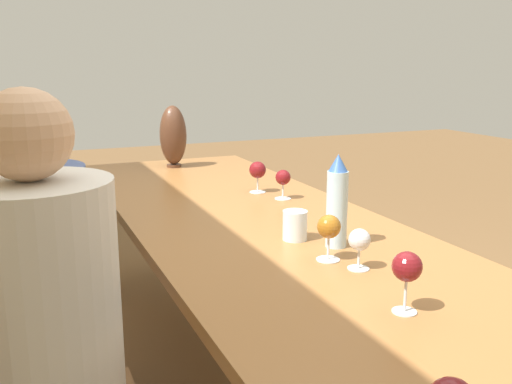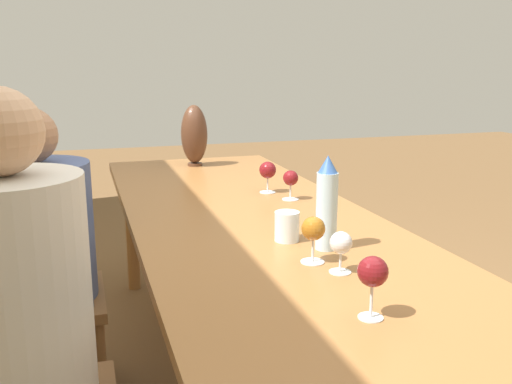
{
  "view_description": "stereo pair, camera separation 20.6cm",
  "coord_description": "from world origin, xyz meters",
  "px_view_note": "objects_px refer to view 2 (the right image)",
  "views": [
    {
      "loc": [
        -1.8,
        0.79,
        1.29
      ],
      "look_at": [
        0.05,
        0.0,
        0.83
      ],
      "focal_mm": 40.0,
      "sensor_mm": 36.0,
      "label": 1
    },
    {
      "loc": [
        -1.87,
        0.6,
        1.29
      ],
      "look_at": [
        0.05,
        0.0,
        0.83
      ],
      "focal_mm": 40.0,
      "sensor_mm": 36.0,
      "label": 2
    }
  ],
  "objects_px": {
    "water_tumbler": "(287,226)",
    "wine_glass_4": "(268,171)",
    "wine_glass_5": "(291,179)",
    "person_near": "(24,334)",
    "vase": "(194,135)",
    "water_bottle": "(327,204)",
    "wine_glass_1": "(313,230)",
    "wine_glass_0": "(341,244)",
    "person_far": "(44,256)",
    "wine_glass_2": "(371,273)",
    "chair_far": "(23,292)"
  },
  "relations": [
    {
      "from": "vase",
      "to": "wine_glass_4",
      "type": "xyz_separation_m",
      "value": [
        -0.75,
        -0.18,
        -0.08
      ]
    },
    {
      "from": "water_tumbler",
      "to": "vase",
      "type": "bearing_deg",
      "value": 0.73
    },
    {
      "from": "vase",
      "to": "chair_far",
      "type": "relative_size",
      "value": 0.38
    },
    {
      "from": "water_tumbler",
      "to": "wine_glass_5",
      "type": "bearing_deg",
      "value": -21.78
    },
    {
      "from": "wine_glass_2",
      "to": "person_far",
      "type": "distance_m",
      "value": 1.32
    },
    {
      "from": "water_bottle",
      "to": "wine_glass_0",
      "type": "relative_size",
      "value": 2.5
    },
    {
      "from": "water_tumbler",
      "to": "wine_glass_5",
      "type": "distance_m",
      "value": 0.56
    },
    {
      "from": "water_tumbler",
      "to": "vase",
      "type": "relative_size",
      "value": 0.29
    },
    {
      "from": "vase",
      "to": "wine_glass_1",
      "type": "height_order",
      "value": "vase"
    },
    {
      "from": "wine_glass_1",
      "to": "wine_glass_5",
      "type": "xyz_separation_m",
      "value": [
        0.73,
        -0.21,
        -0.01
      ]
    },
    {
      "from": "water_bottle",
      "to": "wine_glass_1",
      "type": "distance_m",
      "value": 0.14
    },
    {
      "from": "wine_glass_1",
      "to": "wine_glass_2",
      "type": "height_order",
      "value": "wine_glass_2"
    },
    {
      "from": "wine_glass_2",
      "to": "wine_glass_5",
      "type": "xyz_separation_m",
      "value": [
        1.11,
        -0.23,
        -0.02
      ]
    },
    {
      "from": "water_bottle",
      "to": "wine_glass_4",
      "type": "xyz_separation_m",
      "value": [
        0.78,
        -0.07,
        -0.04
      ]
    },
    {
      "from": "person_near",
      "to": "wine_glass_1",
      "type": "bearing_deg",
      "value": -84.14
    },
    {
      "from": "wine_glass_4",
      "to": "wine_glass_5",
      "type": "distance_m",
      "value": 0.16
    },
    {
      "from": "person_near",
      "to": "vase",
      "type": "bearing_deg",
      "value": -23.75
    },
    {
      "from": "wine_glass_5",
      "to": "person_near",
      "type": "distance_m",
      "value": 1.28
    },
    {
      "from": "wine_glass_0",
      "to": "wine_glass_4",
      "type": "bearing_deg",
      "value": -6.83
    },
    {
      "from": "wine_glass_1",
      "to": "wine_glass_2",
      "type": "xyz_separation_m",
      "value": [
        -0.38,
        0.02,
        0.01
      ]
    },
    {
      "from": "vase",
      "to": "chair_far",
      "type": "distance_m",
      "value": 1.33
    },
    {
      "from": "wine_glass_1",
      "to": "wine_glass_4",
      "type": "distance_m",
      "value": 0.9
    },
    {
      "from": "person_far",
      "to": "person_near",
      "type": "bearing_deg",
      "value": 179.69
    },
    {
      "from": "water_bottle",
      "to": "wine_glass_4",
      "type": "bearing_deg",
      "value": -5.28
    },
    {
      "from": "vase",
      "to": "person_far",
      "type": "distance_m",
      "value": 1.24
    },
    {
      "from": "water_tumbler",
      "to": "wine_glass_2",
      "type": "distance_m",
      "value": 0.59
    },
    {
      "from": "water_bottle",
      "to": "wine_glass_4",
      "type": "height_order",
      "value": "water_bottle"
    },
    {
      "from": "person_near",
      "to": "water_bottle",
      "type": "bearing_deg",
      "value": -78.17
    },
    {
      "from": "water_tumbler",
      "to": "wine_glass_4",
      "type": "height_order",
      "value": "wine_glass_4"
    },
    {
      "from": "vase",
      "to": "wine_glass_5",
      "type": "distance_m",
      "value": 0.93
    },
    {
      "from": "wine_glass_2",
      "to": "wine_glass_4",
      "type": "relative_size",
      "value": 1.06
    },
    {
      "from": "chair_far",
      "to": "wine_glass_1",
      "type": "bearing_deg",
      "value": -128.94
    },
    {
      "from": "vase",
      "to": "person_near",
      "type": "xyz_separation_m",
      "value": [
        -1.71,
        0.75,
        -0.24
      ]
    },
    {
      "from": "wine_glass_5",
      "to": "chair_far",
      "type": "height_order",
      "value": "chair_far"
    },
    {
      "from": "wine_glass_4",
      "to": "wine_glass_1",
      "type": "bearing_deg",
      "value": 169.87
    },
    {
      "from": "water_bottle",
      "to": "person_near",
      "type": "xyz_separation_m",
      "value": [
        -0.18,
        0.86,
        -0.21
      ]
    },
    {
      "from": "wine_glass_5",
      "to": "person_near",
      "type": "bearing_deg",
      "value": 129.63
    },
    {
      "from": "person_near",
      "to": "water_tumbler",
      "type": "bearing_deg",
      "value": -69.31
    },
    {
      "from": "wine_glass_0",
      "to": "wine_glass_5",
      "type": "xyz_separation_m",
      "value": [
        0.83,
        -0.17,
        0.01
      ]
    },
    {
      "from": "vase",
      "to": "wine_glass_2",
      "type": "height_order",
      "value": "vase"
    },
    {
      "from": "wine_glass_0",
      "to": "person_far",
      "type": "height_order",
      "value": "person_far"
    },
    {
      "from": "vase",
      "to": "water_bottle",
      "type": "bearing_deg",
      "value": -176.12
    },
    {
      "from": "wine_glass_1",
      "to": "wine_glass_2",
      "type": "relative_size",
      "value": 0.93
    },
    {
      "from": "wine_glass_4",
      "to": "chair_far",
      "type": "relative_size",
      "value": 0.16
    },
    {
      "from": "wine_glass_0",
      "to": "wine_glass_1",
      "type": "distance_m",
      "value": 0.11
    },
    {
      "from": "water_bottle",
      "to": "wine_glass_1",
      "type": "height_order",
      "value": "water_bottle"
    },
    {
      "from": "water_bottle",
      "to": "person_near",
      "type": "bearing_deg",
      "value": 101.83
    },
    {
      "from": "vase",
      "to": "wine_glass_0",
      "type": "xyz_separation_m",
      "value": [
        -1.73,
        -0.06,
        -0.09
      ]
    },
    {
      "from": "water_tumbler",
      "to": "person_near",
      "type": "xyz_separation_m",
      "value": [
        -0.29,
        0.77,
        -0.12
      ]
    },
    {
      "from": "water_bottle",
      "to": "water_tumbler",
      "type": "xyz_separation_m",
      "value": [
        0.11,
        0.09,
        -0.09
      ]
    }
  ]
}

